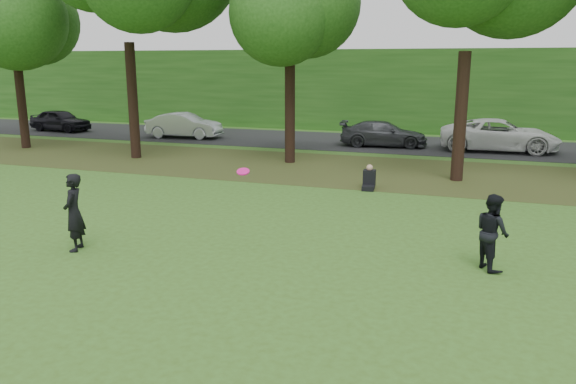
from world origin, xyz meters
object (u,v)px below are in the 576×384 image
at_px(frisbee, 243,172).
at_px(seated_person, 369,180).
at_px(player_right, 492,232).
at_px(player_left, 74,212).

height_order(frisbee, seated_person, frisbee).
distance_m(frisbee, seated_person, 8.35).
distance_m(player_right, seated_person, 7.78).
relative_size(player_left, frisbee, 4.77).
bearing_deg(seated_person, player_right, -65.66).
relative_size(frisbee, seated_person, 0.45).
xyz_separation_m(player_left, seated_person, (5.20, 8.56, -0.59)).
bearing_deg(frisbee, seated_person, 81.71).
relative_size(player_left, seated_person, 2.17).
height_order(player_left, seated_person, player_left).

